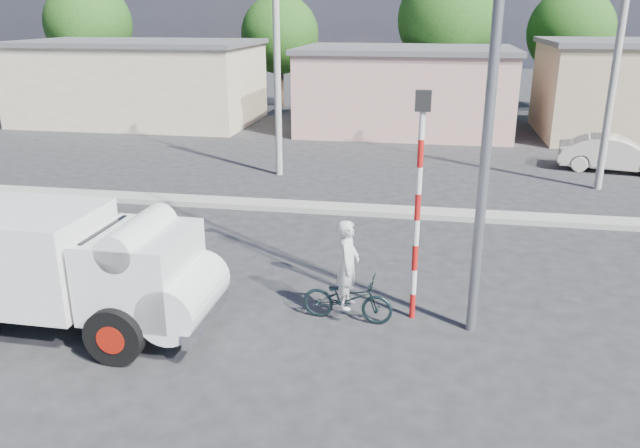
% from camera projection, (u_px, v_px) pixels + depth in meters
% --- Properties ---
extents(ground_plane, '(120.00, 120.00, 0.00)m').
position_uv_depth(ground_plane, '(231.00, 341.00, 11.28)').
color(ground_plane, '#262628').
rests_on(ground_plane, ground).
extents(median, '(40.00, 0.80, 0.16)m').
position_uv_depth(median, '(313.00, 207.00, 18.71)').
color(median, '#99968E').
rests_on(median, ground).
extents(truck, '(5.58, 2.32, 2.29)m').
position_uv_depth(truck, '(64.00, 266.00, 11.32)').
color(truck, black).
rests_on(truck, ground).
extents(bicycle, '(1.80, 0.77, 0.92)m').
position_uv_depth(bicycle, '(347.00, 298.00, 11.89)').
color(bicycle, black).
rests_on(bicycle, ground).
extents(cyclist, '(0.47, 0.66, 1.72)m').
position_uv_depth(cyclist, '(348.00, 279.00, 11.76)').
color(cyclist, silver).
rests_on(cyclist, ground).
extents(car_cream, '(4.15, 2.05, 1.31)m').
position_uv_depth(car_cream, '(615.00, 154.00, 23.09)').
color(car_cream, beige).
rests_on(car_cream, ground).
extents(traffic_pole, '(0.28, 0.18, 4.36)m').
position_uv_depth(traffic_pole, '(419.00, 189.00, 11.31)').
color(traffic_pole, red).
rests_on(traffic_pole, ground).
extents(streetlight, '(2.34, 0.22, 9.00)m').
position_uv_depth(streetlight, '(484.00, 56.00, 10.11)').
color(streetlight, slate).
rests_on(streetlight, ground).
extents(building_row, '(37.80, 7.30, 4.44)m').
position_uv_depth(building_row, '(387.00, 86.00, 30.91)').
color(building_row, beige).
rests_on(building_row, ground).
extents(tree_row, '(34.13, 7.32, 8.10)m').
position_uv_depth(tree_row, '(340.00, 26.00, 36.76)').
color(tree_row, '#38281E').
rests_on(tree_row, ground).
extents(utility_poles, '(35.40, 0.24, 8.00)m').
position_uv_depth(utility_poles, '(431.00, 62.00, 20.61)').
color(utility_poles, '#99968E').
rests_on(utility_poles, ground).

